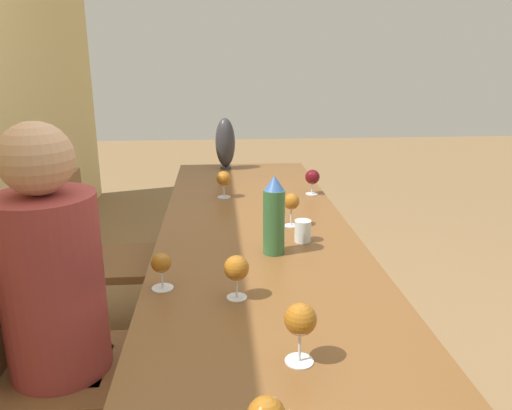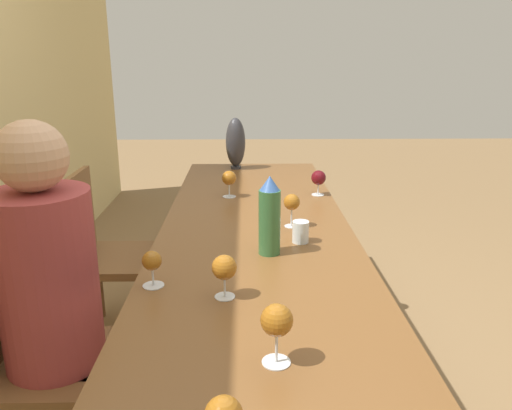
% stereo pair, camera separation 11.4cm
% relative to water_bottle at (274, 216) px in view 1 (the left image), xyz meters
% --- Properties ---
extents(ground_plane, '(14.00, 14.00, 0.00)m').
position_rel_water_bottle_xyz_m(ground_plane, '(0.13, 0.04, -0.89)').
color(ground_plane, olive).
extents(dining_table, '(2.89, 0.81, 0.75)m').
position_rel_water_bottle_xyz_m(dining_table, '(0.13, 0.04, -0.21)').
color(dining_table, brown).
rests_on(dining_table, ground_plane).
extents(water_bottle, '(0.08, 0.08, 0.29)m').
position_rel_water_bottle_xyz_m(water_bottle, '(0.00, 0.00, 0.00)').
color(water_bottle, '#336638').
rests_on(water_bottle, dining_table).
extents(water_tumbler, '(0.06, 0.06, 0.09)m').
position_rel_water_bottle_xyz_m(water_tumbler, '(0.11, -0.13, -0.10)').
color(water_tumbler, silver).
rests_on(water_tumbler, dining_table).
extents(vase, '(0.12, 0.12, 0.33)m').
position_rel_water_bottle_xyz_m(vase, '(1.43, 0.15, 0.02)').
color(vase, '#2D2D33').
rests_on(vase, dining_table).
extents(wine_glass_0, '(0.08, 0.08, 0.14)m').
position_rel_water_bottle_xyz_m(wine_glass_0, '(-0.35, 0.15, -0.05)').
color(wine_glass_0, silver).
rests_on(wine_glass_0, dining_table).
extents(wine_glass_1, '(0.08, 0.08, 0.13)m').
position_rel_water_bottle_xyz_m(wine_glass_1, '(0.79, -0.29, -0.05)').
color(wine_glass_1, silver).
rests_on(wine_glass_1, dining_table).
extents(wine_glass_2, '(0.07, 0.07, 0.14)m').
position_rel_water_bottle_xyz_m(wine_glass_2, '(0.76, 0.17, -0.05)').
color(wine_glass_2, silver).
rests_on(wine_glass_2, dining_table).
extents(wine_glass_3, '(0.08, 0.08, 0.15)m').
position_rel_water_bottle_xyz_m(wine_glass_3, '(-0.68, 0.01, -0.03)').
color(wine_glass_3, silver).
rests_on(wine_glass_3, dining_table).
extents(wine_glass_4, '(0.07, 0.07, 0.14)m').
position_rel_water_bottle_xyz_m(wine_glass_4, '(0.30, -0.11, -0.04)').
color(wine_glass_4, silver).
rests_on(wine_glass_4, dining_table).
extents(wine_glass_6, '(0.07, 0.07, 0.12)m').
position_rel_water_bottle_xyz_m(wine_glass_6, '(-0.27, 0.38, -0.06)').
color(wine_glass_6, silver).
rests_on(wine_glass_6, dining_table).
extents(chair_near, '(0.44, 0.44, 0.89)m').
position_rel_water_bottle_xyz_m(chair_near, '(-0.22, 0.80, -0.41)').
color(chair_near, brown).
rests_on(chair_near, ground_plane).
extents(chair_far, '(0.44, 0.44, 0.89)m').
position_rel_water_bottle_xyz_m(chair_far, '(0.69, 0.80, -0.41)').
color(chair_far, brown).
rests_on(chair_far, ground_plane).
extents(person_near, '(0.32, 0.32, 1.27)m').
position_rel_water_bottle_xyz_m(person_near, '(-0.22, 0.72, -0.20)').
color(person_near, '#2D2D38').
rests_on(person_near, ground_plane).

